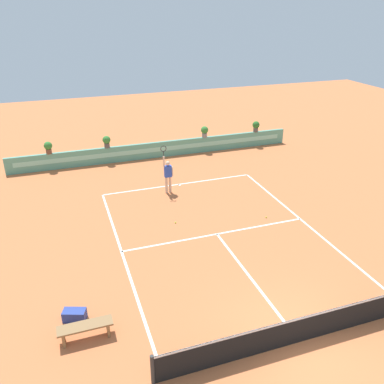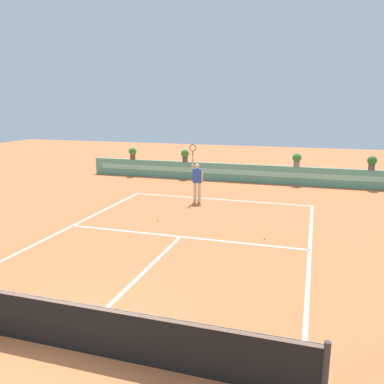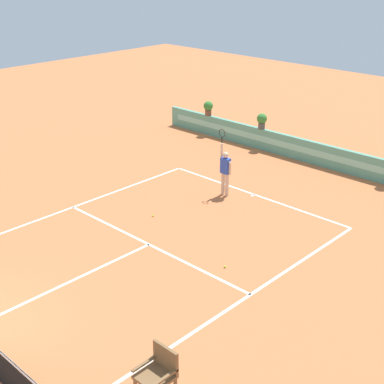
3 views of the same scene
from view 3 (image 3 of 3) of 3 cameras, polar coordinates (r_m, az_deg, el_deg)
The scene contains 8 objects.
ground_plane at distance 17.73m, azimuth -5.38°, elevation -5.81°, with size 60.00×60.00×0.00m, color #C66B3D.
court_lines at distance 18.15m, azimuth -3.67°, elevation -5.01°, with size 8.32×11.94×0.01m.
back_wall_barrier at distance 24.94m, azimuth 12.80°, elevation 3.79°, with size 18.00×0.21×1.00m.
tennis_player at distance 21.10m, azimuth 3.41°, elevation 2.32°, with size 0.62×0.22×2.58m.
tennis_ball_near_baseline at distance 19.76m, azimuth -4.01°, elevation -2.43°, with size 0.07×0.07×0.07m, color #CCE033.
tennis_ball_mid_court at distance 16.69m, azimuth 3.37°, elevation -7.62°, with size 0.07×0.07×0.07m, color #CCE033.
potted_plant_far_left at distance 28.35m, azimuth 1.67°, elevation 8.64°, with size 0.48×0.48×0.72m.
potted_plant_left at distance 26.31m, azimuth 7.14°, elevation 7.30°, with size 0.48×0.48×0.72m.
Camera 3 is at (11.83, -4.02, 8.61)m, focal length 52.27 mm.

